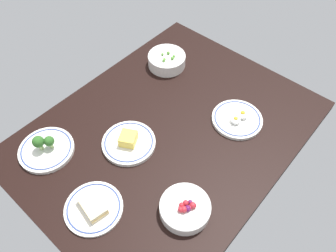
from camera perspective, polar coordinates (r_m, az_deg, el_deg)
dining_table at (r=128.39cm, az=0.00°, el=-1.10°), size 112.79×86.72×4.00cm
plate_cheese at (r=122.38cm, az=-6.90°, el=-2.82°), size 20.11×20.11×5.51cm
bowl_peas at (r=150.45cm, az=-0.22°, el=11.49°), size 17.05×17.05×6.75cm
plate_sandwich at (r=111.44cm, az=-12.94°, el=-13.73°), size 19.24×19.24×4.23cm
plate_eggs at (r=131.60cm, az=12.05°, el=1.25°), size 20.04×20.04×4.58cm
bowl_berries at (r=107.42cm, az=3.01°, el=-14.19°), size 16.63×16.63×6.14cm
plate_broccoli at (r=127.65cm, az=-20.60°, el=-3.69°), size 20.22×20.22×8.23cm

